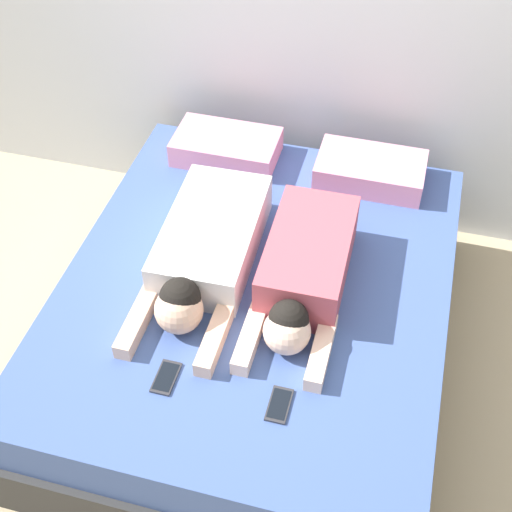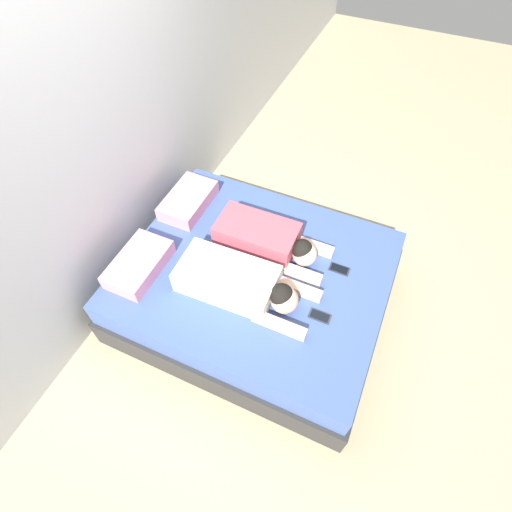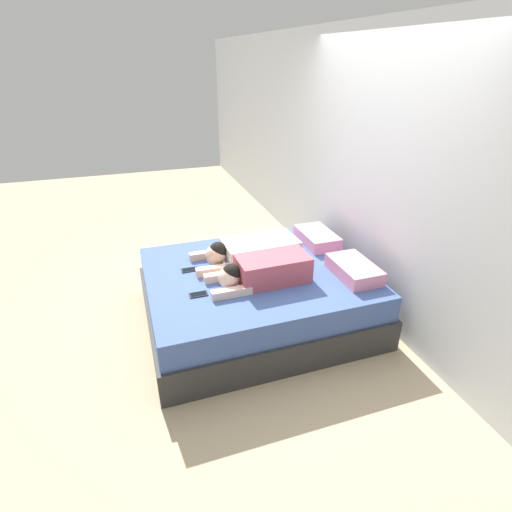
% 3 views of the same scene
% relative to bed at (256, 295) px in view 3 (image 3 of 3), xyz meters
% --- Properties ---
extents(ground_plane, '(12.00, 12.00, 0.00)m').
position_rel_bed_xyz_m(ground_plane, '(0.00, 0.00, -0.26)').
color(ground_plane, tan).
extents(wall_back, '(12.00, 0.06, 2.60)m').
position_rel_bed_xyz_m(wall_back, '(0.00, 1.16, 1.04)').
color(wall_back, silver).
rests_on(wall_back, ground_plane).
extents(bed, '(1.70, 2.03, 0.53)m').
position_rel_bed_xyz_m(bed, '(0.00, 0.00, 0.00)').
color(bed, '#2D2D2D').
rests_on(bed, ground_plane).
extents(pillow_head_left, '(0.52, 0.31, 0.13)m').
position_rel_bed_xyz_m(pillow_head_left, '(-0.37, 0.80, 0.33)').
color(pillow_head_left, pink).
rests_on(pillow_head_left, bed).
extents(pillow_head_right, '(0.52, 0.31, 0.13)m').
position_rel_bed_xyz_m(pillow_head_right, '(0.37, 0.80, 0.33)').
color(pillow_head_right, pink).
rests_on(pillow_head_right, bed).
extents(person_left, '(0.41, 1.02, 0.23)m').
position_rel_bed_xyz_m(person_left, '(-0.23, 0.02, 0.37)').
color(person_left, silver).
rests_on(person_left, bed).
extents(person_right, '(0.35, 0.90, 0.23)m').
position_rel_bed_xyz_m(person_right, '(0.21, -0.01, 0.38)').
color(person_right, '#B24C59').
rests_on(person_right, bed).
extents(cell_phone_left, '(0.08, 0.15, 0.01)m').
position_rel_bed_xyz_m(cell_phone_left, '(-0.20, -0.58, 0.28)').
color(cell_phone_left, '#2D2D33').
rests_on(cell_phone_left, bed).
extents(cell_phone_right, '(0.08, 0.15, 0.01)m').
position_rel_bed_xyz_m(cell_phone_right, '(0.25, -0.59, 0.28)').
color(cell_phone_right, '#2D2D33').
rests_on(cell_phone_right, bed).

